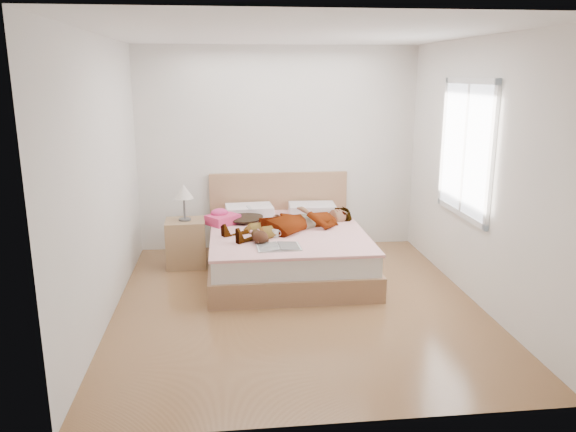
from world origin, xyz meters
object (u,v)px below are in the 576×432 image
object	(u,v)px
bed	(286,247)
plush_toy	(259,237)
magazine	(279,247)
towel	(222,218)
nightstand	(186,239)
coffee_mug	(276,233)
phone	(249,208)
woman	(294,219)

from	to	relation	value
bed	plush_toy	bearing A→B (deg)	-121.40
bed	magazine	bearing A→B (deg)	-102.03
magazine	towel	bearing A→B (deg)	119.58
nightstand	coffee_mug	bearing A→B (deg)	-31.62
coffee_mug	phone	bearing A→B (deg)	109.25
phone	magazine	distance (m)	1.16
bed	plush_toy	size ratio (longest dim) A/B	7.58
phone	towel	xyz separation A→B (m)	(-0.33, -0.10, -0.09)
coffee_mug	plush_toy	xyz separation A→B (m)	(-0.19, -0.21, 0.03)
woman	coffee_mug	world-z (taller)	woman
bed	coffee_mug	xyz separation A→B (m)	(-0.16, -0.36, 0.28)
phone	nightstand	distance (m)	0.85
bed	coffee_mug	size ratio (longest dim) A/B	17.64
woman	phone	bearing A→B (deg)	-157.18
woman	bed	world-z (taller)	bed
towel	nightstand	size ratio (longest dim) A/B	0.45
bed	nightstand	size ratio (longest dim) A/B	2.09
phone	bed	distance (m)	0.68
plush_toy	woman	bearing A→B (deg)	50.70
magazine	plush_toy	bearing A→B (deg)	134.78
woman	bed	distance (m)	0.37
coffee_mug	woman	bearing A→B (deg)	52.57
towel	phone	bearing A→B (deg)	16.71
bed	towel	xyz separation A→B (m)	(-0.74, 0.27, 0.31)
towel	plush_toy	distance (m)	0.92
phone	nightstand	size ratio (longest dim) A/B	0.09
towel	magazine	size ratio (longest dim) A/B	0.96
phone	coffee_mug	size ratio (longest dim) A/B	0.74
bed	towel	distance (m)	0.85
woman	towel	xyz separation A→B (m)	(-0.83, 0.30, -0.04)
bed	nightstand	distance (m)	1.21
phone	coffee_mug	bearing A→B (deg)	-99.27
woman	nightstand	size ratio (longest dim) A/B	1.72
coffee_mug	nightstand	bearing A→B (deg)	148.38
phone	nightstand	xyz separation A→B (m)	(-0.77, -0.09, -0.35)
magazine	phone	bearing A→B (deg)	102.47
towel	coffee_mug	world-z (taller)	towel
towel	coffee_mug	bearing A→B (deg)	-46.85
plush_toy	nightstand	xyz separation A→B (m)	(-0.83, 0.84, -0.25)
phone	bed	xyz separation A→B (m)	(0.41, -0.37, -0.40)
magazine	nightstand	xyz separation A→B (m)	(-1.02, 1.03, -0.19)
coffee_mug	nightstand	world-z (taller)	nightstand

